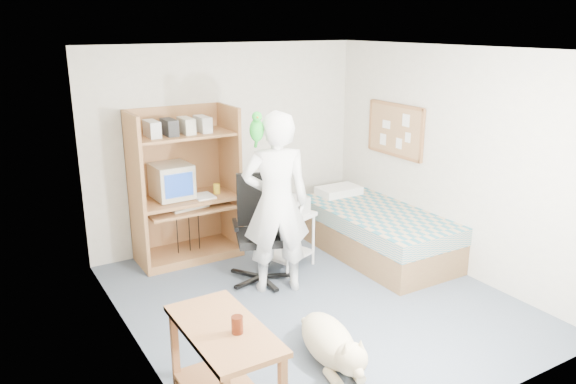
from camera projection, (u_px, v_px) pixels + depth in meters
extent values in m
plane|color=#495363|center=(315.00, 300.00, 5.76)|extent=(4.00, 4.00, 0.00)
cube|color=beige|center=(228.00, 145.00, 7.04)|extent=(3.60, 0.02, 2.50)
cube|color=beige|center=(450.00, 160.00, 6.29)|extent=(0.02, 4.00, 2.50)
cube|color=beige|center=(131.00, 214.00, 4.51)|extent=(0.02, 4.00, 2.50)
cube|color=white|center=(318.00, 49.00, 5.04)|extent=(3.60, 4.00, 0.02)
cube|color=brown|center=(136.00, 193.00, 6.27)|extent=(0.04, 0.60, 1.80)
cube|color=brown|center=(230.00, 179.00, 6.84)|extent=(0.04, 0.60, 1.80)
cube|color=brown|center=(177.00, 180.00, 6.79)|extent=(1.20, 0.02, 1.80)
cube|color=brown|center=(186.00, 199.00, 6.60)|extent=(1.12, 0.60, 0.04)
cube|color=brown|center=(189.00, 209.00, 6.56)|extent=(1.00, 0.50, 0.03)
cube|color=brown|center=(183.00, 135.00, 6.38)|extent=(1.12, 0.55, 0.03)
cube|color=brown|center=(189.00, 253.00, 6.80)|extent=(1.12, 0.60, 0.10)
cube|color=brown|center=(376.00, 240.00, 6.84)|extent=(1.00, 2.00, 0.36)
cube|color=teal|center=(377.00, 219.00, 6.76)|extent=(1.02, 2.02, 0.20)
cube|color=white|center=(339.00, 191.00, 7.38)|extent=(0.55, 0.35, 0.12)
cube|color=brown|center=(224.00, 330.00, 3.80)|extent=(0.50, 1.00, 0.04)
cube|color=brown|center=(175.00, 355.00, 4.18)|extent=(0.05, 0.05, 0.70)
cube|color=brown|center=(224.00, 340.00, 4.38)|extent=(0.05, 0.05, 0.70)
cube|color=#8C603E|center=(395.00, 130.00, 6.95)|extent=(0.03, 0.90, 0.60)
cube|color=brown|center=(397.00, 105.00, 6.86)|extent=(0.04, 0.94, 0.04)
cube|color=brown|center=(394.00, 154.00, 7.04)|extent=(0.04, 0.94, 0.04)
cylinder|color=black|center=(261.00, 277.00, 6.18)|extent=(0.65, 0.65, 0.06)
cylinder|color=black|center=(261.00, 260.00, 6.12)|extent=(0.06, 0.06, 0.43)
cube|color=black|center=(261.00, 237.00, 6.04)|extent=(0.64, 0.64, 0.09)
cube|color=black|center=(257.00, 199.00, 6.18)|extent=(0.45, 0.22, 0.59)
cube|color=black|center=(235.00, 225.00, 5.95)|extent=(0.16, 0.32, 0.04)
cube|color=black|center=(285.00, 222.00, 6.04)|extent=(0.16, 0.32, 0.04)
imported|color=white|center=(276.00, 203.00, 5.73)|extent=(0.81, 0.68, 1.91)
ellipsoid|color=#168F14|center=(257.00, 130.00, 5.43)|extent=(0.14, 0.14, 0.22)
sphere|color=#168F14|center=(257.00, 117.00, 5.35)|extent=(0.10, 0.10, 0.10)
cone|color=orange|center=(258.00, 117.00, 5.30)|extent=(0.05, 0.05, 0.04)
cylinder|color=#168F14|center=(256.00, 142.00, 5.52)|extent=(0.09, 0.15, 0.14)
ellipsoid|color=#CCBA89|center=(328.00, 340.00, 4.71)|extent=(0.50, 0.82, 0.35)
sphere|color=#CCBA89|center=(351.00, 359.00, 4.29)|extent=(0.26, 0.26, 0.26)
cone|color=#CCBA89|center=(345.00, 348.00, 4.22)|extent=(0.08, 0.08, 0.10)
cone|color=#CCBA89|center=(361.00, 345.00, 4.26)|extent=(0.08, 0.08, 0.10)
ellipsoid|color=#CCBA89|center=(357.00, 372.00, 4.21)|extent=(0.11, 0.15, 0.09)
cylinder|color=#CCBA89|center=(309.00, 324.00, 5.09)|extent=(0.11, 0.25, 0.12)
cube|color=white|center=(288.00, 216.00, 6.36)|extent=(0.66, 0.59, 0.04)
cube|color=white|center=(288.00, 254.00, 6.50)|extent=(0.60, 0.53, 0.03)
cylinder|color=white|center=(278.00, 251.00, 6.18)|extent=(0.03, 0.03, 0.63)
cylinder|color=white|center=(314.00, 243.00, 6.42)|extent=(0.03, 0.03, 0.63)
cylinder|color=white|center=(262.00, 240.00, 6.49)|extent=(0.03, 0.03, 0.63)
cylinder|color=white|center=(297.00, 233.00, 6.72)|extent=(0.03, 0.03, 0.63)
cube|color=#AAAAA5|center=(288.00, 206.00, 6.33)|extent=(0.50, 0.44, 0.18)
cube|color=beige|center=(172.00, 181.00, 6.50)|extent=(0.44, 0.46, 0.40)
cube|color=navy|center=(179.00, 185.00, 6.32)|extent=(0.34, 0.03, 0.27)
cube|color=beige|center=(189.00, 207.00, 6.52)|extent=(0.47, 0.22, 0.03)
cylinder|color=gold|center=(217.00, 189.00, 6.72)|extent=(0.08, 0.08, 0.12)
cylinder|color=#43180A|center=(237.00, 325.00, 3.71)|extent=(0.08, 0.08, 0.12)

